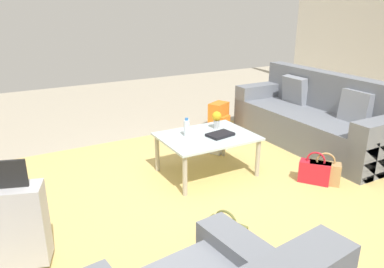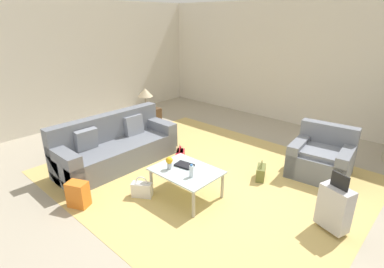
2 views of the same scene
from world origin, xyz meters
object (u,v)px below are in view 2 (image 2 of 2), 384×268
Objects in this scene: handbag_white at (142,189)px; handbag_olive at (261,172)px; backpack_orange at (79,194)px; coffee_table at (186,173)px; couch at (115,148)px; flower_vase at (169,162)px; armchair at (322,159)px; coffee_table_book at (184,165)px; suitcase_silver at (335,207)px; table_lamp at (145,93)px; water_bottle at (191,171)px; handbag_tan at (180,155)px; side_table at (147,119)px; handbag_red at (180,157)px.

handbag_white and handbag_olive have the same top height.
coffee_table is at bearing 52.11° from backpack_orange.
coffee_table is at bearing -115.31° from handbag_olive.
couch reaches higher than flower_vase.
armchair is at bearing 56.45° from backpack_orange.
coffee_table_book reaches higher than handbag_olive.
coffee_table is 1.19× the size of suitcase_silver.
flower_vase is at bearing -159.05° from suitcase_silver.
table_lamp is at bearing 176.09° from handbag_olive.
coffee_table is 0.76m from handbag_white.
water_bottle is at bearing -0.00° from couch.
side_table is at bearing 159.81° from handbag_tan.
water_bottle is 0.36× the size of side_table.
couch is at bearing -57.90° from side_table.
water_bottle is 0.38m from coffee_table_book.
table_lamp reaches higher than handbag_olive.
handbag_tan is at bearing -164.28° from handbag_olive.
coffee_table_book is at bearing 150.64° from water_bottle.
backpack_orange is (-0.50, -0.79, 0.06)m from handbag_white.
water_bottle reaches higher than handbag_olive.
couch is 2.30× the size of coffee_table.
handbag_olive is (-1.40, 0.57, -0.23)m from suitcase_silver.
handbag_olive is (3.40, -0.23, -0.15)m from side_table.
handbag_tan is at bearing 139.23° from handbag_red.
suitcase_silver reaches higher than handbag_tan.
couch is 2.00m from table_lamp.
table_lamp is at bearing 122.76° from backpack_orange.
side_table is at bearing 139.04° from handbag_white.
handbag_tan is 1.63m from handbag_olive.
couch reaches higher than handbag_white.
side_table is (-2.68, 1.42, -0.19)m from coffee_table_book.
table_lamp reaches higher than coffee_table.
couch reaches higher than handbag_olive.
coffee_table is at bearing -28.18° from side_table.
flower_vase is at bearing -32.60° from side_table.
armchair reaches higher than side_table.
coffee_table reaches higher than handbag_red.
suitcase_silver is (2.22, 0.85, -0.22)m from flower_vase.
couch reaches higher than backpack_orange.
handbag_tan is at bearing 128.99° from coffee_table_book.
couch is 2.73× the size of suitcase_silver.
handbag_tan is (-0.97, 0.83, -0.27)m from coffee_table.
table_lamp is (-2.80, 1.50, 0.56)m from coffee_table.
water_bottle is at bearing -26.57° from coffee_table.
backpack_orange is (1.80, -2.79, -0.77)m from table_lamp.
side_table is at bearing 122.10° from couch.
couch reaches higher than coffee_table.
couch is 4.52× the size of table_lamp.
coffee_table is at bearing 34.29° from flower_vase.
suitcase_silver is 3.61m from backpack_orange.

